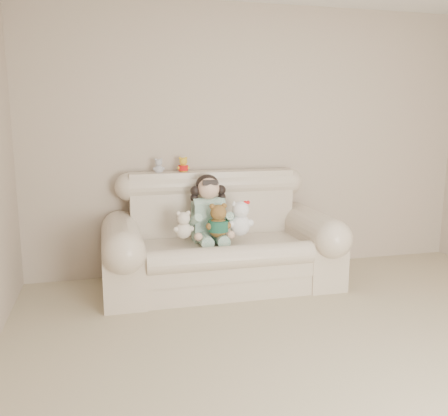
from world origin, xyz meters
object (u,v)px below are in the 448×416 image
Objects in this scene: white_cat at (240,215)px; sofa at (221,232)px; cream_teddy at (183,222)px; seated_child at (208,207)px; brown_teddy at (218,217)px.

sofa is at bearing 134.54° from white_cat.
cream_teddy is at bearing 170.07° from white_cat.
seated_child is 1.75× the size of brown_teddy.
sofa is 0.21m from brown_teddy.
sofa is 7.46× the size of cream_teddy.
brown_teddy is 1.25× the size of cream_teddy.
white_cat is (0.24, -0.19, -0.04)m from seated_child.
seated_child reaches higher than cream_teddy.
cream_teddy is (-0.50, 0.02, -0.05)m from white_cat.
cream_teddy is (-0.30, 0.03, -0.04)m from brown_teddy.
white_cat is (0.14, -0.11, 0.17)m from sofa.
sofa is 5.97× the size of brown_teddy.
white_cat is 0.50m from cream_teddy.
seated_child is at bearing 38.74° from cream_teddy.
seated_child reaches higher than sofa.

